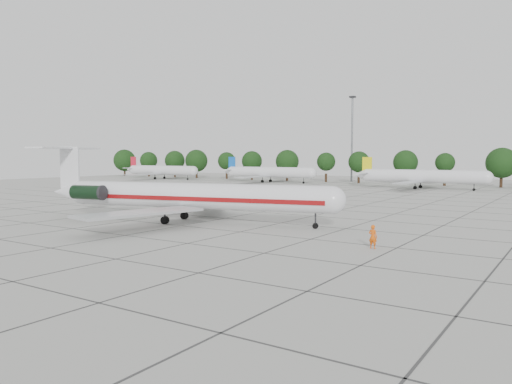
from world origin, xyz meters
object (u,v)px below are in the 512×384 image
bg_airliner_a (161,170)px  bg_airliner_b (269,172)px  bg_airliner_c (422,177)px  main_airliner (179,195)px  floodlight_mast (352,134)px  ground_crew (373,237)px

bg_airliner_a → bg_airliner_b: (40.46, 2.40, 0.00)m
bg_airliner_a → bg_airliner_c: bearing=-1.8°
main_airliner → bg_airliner_b: 87.76m
main_airliner → floodlight_mast: 100.14m
main_airliner → ground_crew: bearing=-22.0°
bg_airliner_a → floodlight_mast: (58.39, 20.63, 11.37)m
main_airliner → bg_airliner_b: size_ratio=1.32×
bg_airliner_c → main_airliner: bearing=-95.8°
ground_crew → floodlight_mast: floodlight_mast is taller
main_airliner → bg_airliner_c: main_airliner is taller
bg_airliner_b → floodlight_mast: floodlight_mast is taller
bg_airliner_b → bg_airliner_c: size_ratio=1.00×
bg_airliner_a → floodlight_mast: size_ratio=1.11×
bg_airliner_c → floodlight_mast: floodlight_mast is taller
main_airliner → bg_airliner_b: bearing=101.8°
bg_airliner_a → bg_airliner_b: 40.53m
bg_airliner_a → main_airliner: bearing=-44.6°
main_airliner → floodlight_mast: bearing=87.9°
ground_crew → bg_airliner_b: size_ratio=0.07×
ground_crew → bg_airliner_c: 79.98m
main_airliner → ground_crew: size_ratio=18.77×
main_airliner → bg_airliner_a: main_airliner is taller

